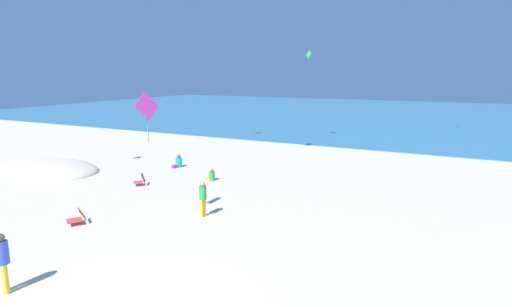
# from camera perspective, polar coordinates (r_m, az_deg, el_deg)

# --- Properties ---
(ground_plane) EXTENTS (120.00, 120.00, 0.00)m
(ground_plane) POSITION_cam_1_polar(r_m,az_deg,el_deg) (19.09, 3.59, -6.73)
(ground_plane) COLOR beige
(ocean_water) EXTENTS (120.00, 60.00, 0.05)m
(ocean_water) POSITION_cam_1_polar(r_m,az_deg,el_deg) (62.14, 20.16, 5.14)
(ocean_water) COLOR teal
(ocean_water) RESTS_ON ground_plane
(dune_mound) EXTENTS (6.75, 4.72, 1.27)m
(dune_mound) POSITION_cam_1_polar(r_m,az_deg,el_deg) (27.84, -27.03, -2.21)
(dune_mound) COLOR beige
(dune_mound) RESTS_ON ground_plane
(beach_chair_far_right) EXTENTS (0.78, 0.76, 0.66)m
(beach_chair_far_right) POSITION_cam_1_polar(r_m,az_deg,el_deg) (22.47, -15.86, -3.58)
(beach_chair_far_right) COLOR #D13D3D
(beach_chair_far_right) RESTS_ON ground_plane
(beach_chair_far_left) EXTENTS (0.87, 0.90, 0.61)m
(beach_chair_far_left) POSITION_cam_1_polar(r_m,az_deg,el_deg) (17.72, -23.70, -8.19)
(beach_chair_far_left) COLOR #D13D3D
(beach_chair_far_left) RESTS_ON ground_plane
(person_2) EXTENTS (0.56, 0.74, 0.83)m
(person_2) POSITION_cam_1_polar(r_m,az_deg,el_deg) (26.21, -10.85, -1.24)
(person_2) COLOR #19ADB2
(person_2) RESTS_ON ground_plane
(person_3) EXTENTS (0.35, 0.35, 1.51)m
(person_3) POSITION_cam_1_polar(r_m,az_deg,el_deg) (17.01, -7.46, -5.98)
(person_3) COLOR yellow
(person_3) RESTS_ON ground_plane
(person_6) EXTENTS (0.57, 0.35, 0.70)m
(person_6) POSITION_cam_1_polar(r_m,az_deg,el_deg) (22.76, -6.27, -3.14)
(person_6) COLOR green
(person_6) RESTS_ON ground_plane
(person_7) EXTENTS (0.47, 0.47, 1.69)m
(person_7) POSITION_cam_1_polar(r_m,az_deg,el_deg) (13.17, -31.98, -12.41)
(person_7) COLOR yellow
(person_7) RESTS_ON ground_plane
(kite_green) EXTENTS (0.63, 0.52, 1.14)m
(kite_green) POSITION_cam_1_polar(r_m,az_deg,el_deg) (35.26, 7.42, 13.57)
(kite_green) COLOR green
(kite_magenta) EXTENTS (0.36, 1.04, 1.85)m
(kite_magenta) POSITION_cam_1_polar(r_m,az_deg,el_deg) (15.65, -15.08, 6.32)
(kite_magenta) COLOR #DB3DA8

